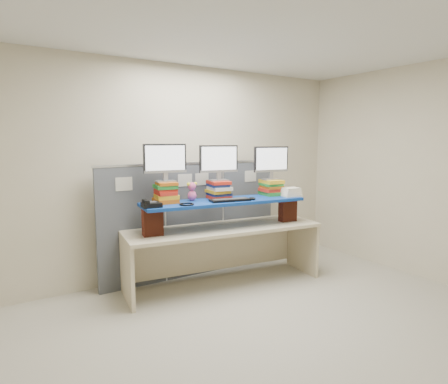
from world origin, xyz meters
TOP-DOWN VIEW (x-y plane):
  - room at (0.00, 0.00)m, footprint 5.00×4.00m
  - cubicle_partition at (-0.00, 1.78)m, footprint 2.60×0.06m
  - desk at (0.14, 1.26)m, footprint 2.52×1.02m
  - brick_pier_left at (-0.77, 1.33)m, footprint 0.23×0.15m
  - brick_pier_right at (1.03, 1.09)m, footprint 0.23×0.15m
  - blue_board at (0.14, 1.26)m, footprint 2.07×0.76m
  - book_stack_left at (-0.54, 1.47)m, footprint 0.29×0.33m
  - book_stack_center at (0.13, 1.38)m, footprint 0.30×0.34m
  - book_stack_right at (0.89, 1.28)m, footprint 0.28×0.34m
  - monitor_left at (-0.54, 1.47)m, footprint 0.51×0.17m
  - monitor_center at (0.13, 1.38)m, footprint 0.51×0.17m
  - monitor_right at (0.89, 1.28)m, footprint 0.51×0.17m
  - keyboard at (0.15, 1.15)m, footprint 0.51×0.25m
  - mouse at (0.44, 1.08)m, footprint 0.08×0.12m
  - desk_phone at (-0.81, 1.27)m, footprint 0.23×0.21m
  - headset at (-0.42, 1.18)m, footprint 0.19×0.19m
  - plush_toy at (-0.22, 1.42)m, footprint 0.13×0.10m
  - binder_stack at (1.05, 1.06)m, footprint 0.26×0.22m

SIDE VIEW (x-z plane):
  - desk at x=0.14m, z-range 0.22..0.97m
  - cubicle_partition at x=0.00m, z-range 0.00..1.53m
  - brick_pier_left at x=-0.77m, z-range 0.74..1.04m
  - brick_pier_right at x=1.03m, z-range 0.74..1.04m
  - blue_board at x=0.14m, z-range 1.04..1.08m
  - headset at x=-0.42m, z-range 1.08..1.10m
  - keyboard at x=0.15m, z-range 1.08..1.11m
  - mouse at x=0.44m, z-range 1.08..1.12m
  - desk_phone at x=-0.81m, z-range 1.07..1.16m
  - binder_stack at x=1.05m, z-range 1.08..1.19m
  - book_stack_right at x=0.89m, z-range 1.08..1.29m
  - book_stack_center at x=0.13m, z-range 1.08..1.31m
  - plush_toy at x=-0.22m, z-range 1.08..1.31m
  - book_stack_left at x=-0.54m, z-range 1.08..1.32m
  - room at x=0.00m, z-range 0.00..2.80m
  - monitor_right at x=0.89m, z-range 1.32..1.76m
  - monitor_center at x=0.13m, z-range 1.34..1.78m
  - monitor_left at x=-0.54m, z-range 1.36..1.80m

